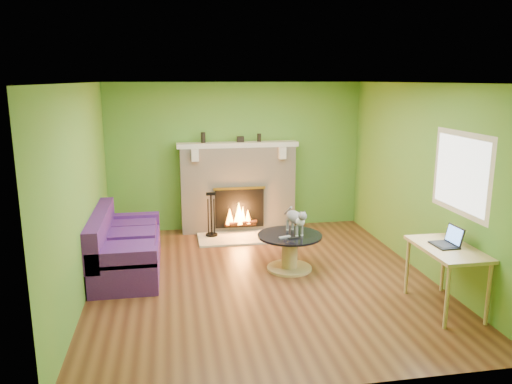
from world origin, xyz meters
TOP-DOWN VIEW (x-y plane):
  - floor at (0.00, 0.00)m, footprint 5.00×5.00m
  - ceiling at (0.00, 0.00)m, footprint 5.00×5.00m
  - wall_back at (0.00, 2.50)m, footprint 5.00×0.00m
  - wall_front at (0.00, -2.50)m, footprint 5.00×0.00m
  - wall_left at (-2.25, 0.00)m, footprint 0.00×5.00m
  - wall_right at (2.25, 0.00)m, footprint 0.00×5.00m
  - window_frame at (2.24, -0.90)m, footprint 0.00×1.20m
  - window_pane at (2.23, -0.90)m, footprint 0.00×1.06m
  - fireplace at (0.00, 2.32)m, footprint 2.10×0.46m
  - hearth at (0.00, 1.80)m, footprint 1.50×0.75m
  - mantel at (0.00, 2.30)m, footprint 2.10×0.28m
  - sofa at (-1.86, 0.65)m, footprint 0.88×1.91m
  - coffee_table at (0.45, 0.29)m, footprint 0.91×0.91m
  - desk at (1.95, -1.22)m, footprint 0.59×1.02m
  - cat at (0.53, 0.34)m, footprint 0.34×0.65m
  - remote_silver at (0.35, 0.17)m, footprint 0.18×0.09m
  - remote_black at (0.47, 0.11)m, footprint 0.17×0.07m
  - laptop at (1.93, -1.17)m, footprint 0.29×0.32m
  - fire_tools at (-0.51, 1.95)m, footprint 0.20×0.20m
  - mantel_vase_left at (-0.59, 2.33)m, footprint 0.08×0.08m
  - mantel_vase_right at (0.38, 2.33)m, footprint 0.07×0.07m
  - mantel_box at (0.05, 2.33)m, footprint 0.12×0.08m

SIDE VIEW (x-z plane):
  - floor at x=0.00m, z-range 0.00..0.00m
  - hearth at x=0.00m, z-range 0.00..0.03m
  - coffee_table at x=0.45m, z-range 0.04..0.55m
  - sofa at x=-1.86m, z-range -0.10..0.76m
  - fire_tools at x=-0.51m, z-range 0.03..0.79m
  - remote_black at x=0.47m, z-range 0.51..0.53m
  - remote_silver at x=0.35m, z-range 0.51..0.53m
  - desk at x=1.95m, z-range 0.29..1.04m
  - cat at x=0.53m, z-range 0.51..0.90m
  - fireplace at x=0.00m, z-range -0.02..1.56m
  - laptop at x=1.93m, z-range 0.76..0.99m
  - wall_back at x=0.00m, z-range -1.20..3.80m
  - wall_front at x=0.00m, z-range -1.20..3.80m
  - wall_left at x=-2.25m, z-range -1.20..3.80m
  - wall_right at x=2.25m, z-range -1.20..3.80m
  - mantel at x=0.00m, z-range 1.50..1.58m
  - window_frame at x=2.24m, z-range 0.95..2.15m
  - window_pane at x=2.23m, z-range 1.02..2.08m
  - mantel_box at x=0.05m, z-range 1.58..1.68m
  - mantel_vase_right at x=0.38m, z-range 1.58..1.72m
  - mantel_vase_left at x=-0.59m, z-range 1.58..1.76m
  - ceiling at x=0.00m, z-range 2.60..2.60m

